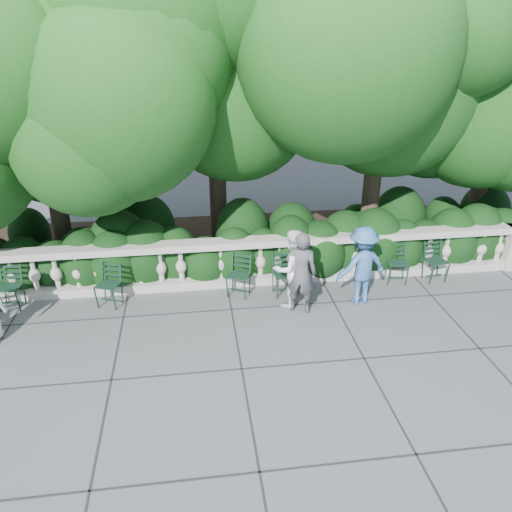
{
  "coord_description": "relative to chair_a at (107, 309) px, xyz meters",
  "views": [
    {
      "loc": [
        -1.12,
        -7.3,
        4.95
      ],
      "look_at": [
        0.0,
        1.0,
        1.0
      ],
      "focal_mm": 35.0,
      "sensor_mm": 36.0,
      "label": 1
    }
  ],
  "objects": [
    {
      "name": "tree_canopy",
      "position": [
        3.52,
        2.05,
        3.96
      ],
      "size": [
        15.04,
        6.52,
        6.78
      ],
      "color": "#3F3023",
      "rests_on": "ground"
    },
    {
      "name": "person_woman_grey",
      "position": [
        3.61,
        -0.53,
        0.8
      ],
      "size": [
        0.68,
        0.57,
        1.59
      ],
      "primitive_type": "imported",
      "rotation": [
        0.0,
        0.0,
        2.76
      ],
      "color": "#414146",
      "rests_on": "ground"
    },
    {
      "name": "chair_d",
      "position": [
        3.44,
        -0.04,
        0.0
      ],
      "size": [
        0.49,
        0.53,
        0.84
      ],
      "primitive_type": null,
      "rotation": [
        0.0,
        0.0,
        0.11
      ],
      "color": "black",
      "rests_on": "ground"
    },
    {
      "name": "chair_a",
      "position": [
        0.0,
        0.0,
        0.0
      ],
      "size": [
        0.58,
        0.6,
        0.84
      ],
      "primitive_type": null,
      "rotation": [
        0.0,
        0.0,
        -0.34
      ],
      "color": "black",
      "rests_on": "ground"
    },
    {
      "name": "chair_e",
      "position": [
        6.69,
        0.13,
        0.0
      ],
      "size": [
        0.5,
        0.53,
        0.84
      ],
      "primitive_type": null,
      "rotation": [
        0.0,
        0.0,
        0.13
      ],
      "color": "black",
      "rests_on": "ground"
    },
    {
      "name": "person_older_blue",
      "position": [
        4.82,
        -0.36,
        0.78
      ],
      "size": [
        1.1,
        0.77,
        1.55
      ],
      "primitive_type": "imported",
      "rotation": [
        0.0,
        0.0,
        3.34
      ],
      "color": "#315D95",
      "rests_on": "ground"
    },
    {
      "name": "chair_c",
      "position": [
        2.47,
        0.06,
        0.0
      ],
      "size": [
        0.6,
        0.62,
        0.84
      ],
      "primitive_type": null,
      "rotation": [
        0.0,
        0.0,
        -0.42
      ],
      "color": "black",
      "rests_on": "ground"
    },
    {
      "name": "person_casual_man",
      "position": [
        3.48,
        -0.3,
        0.77
      ],
      "size": [
        0.88,
        0.77,
        1.54
      ],
      "primitive_type": "imported",
      "rotation": [
        0.0,
        0.0,
        3.42
      ],
      "color": "white",
      "rests_on": "ground"
    },
    {
      "name": "balustrade",
      "position": [
        2.83,
        0.66,
        0.49
      ],
      "size": [
        12.0,
        0.44,
        1.0
      ],
      "color": "#9E998E",
      "rests_on": "ground"
    },
    {
      "name": "chair_b",
      "position": [
        -1.78,
        0.14,
        0.0
      ],
      "size": [
        0.47,
        0.51,
        0.84
      ],
      "primitive_type": null,
      "rotation": [
        0.0,
        0.0,
        -0.07
      ],
      "color": "black",
      "rests_on": "ground"
    },
    {
      "name": "chair_f",
      "position": [
        5.81,
        0.15,
        0.0
      ],
      "size": [
        0.51,
        0.55,
        0.84
      ],
      "primitive_type": null,
      "rotation": [
        0.0,
        0.0,
        -0.16
      ],
      "color": "black",
      "rests_on": "ground"
    },
    {
      "name": "ground",
      "position": [
        2.83,
        -1.14,
        0.0
      ],
      "size": [
        90.0,
        90.0,
        0.0
      ],
      "primitive_type": "plane",
      "color": "#484B4F",
      "rests_on": "ground"
    },
    {
      "name": "shrub_hedge",
      "position": [
        2.83,
        1.86,
        0.0
      ],
      "size": [
        15.0,
        2.6,
        1.7
      ],
      "primitive_type": null,
      "color": "black",
      "rests_on": "ground"
    }
  ]
}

